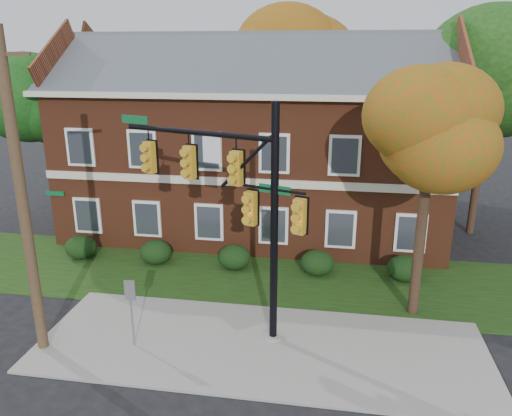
% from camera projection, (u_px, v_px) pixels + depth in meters
% --- Properties ---
extents(ground, '(120.00, 120.00, 0.00)m').
position_uv_depth(ground, '(255.00, 367.00, 14.71)').
color(ground, black).
rests_on(ground, ground).
extents(sidewalk, '(14.00, 5.00, 0.08)m').
position_uv_depth(sidewalk, '(260.00, 346.00, 15.64)').
color(sidewalk, gray).
rests_on(sidewalk, ground).
extents(grass_strip, '(30.00, 6.00, 0.04)m').
position_uv_depth(grass_strip, '(279.00, 278.00, 20.35)').
color(grass_strip, '#193811').
rests_on(grass_strip, ground).
extents(apartment_building, '(18.80, 8.80, 9.74)m').
position_uv_depth(apartment_building, '(255.00, 133.00, 24.76)').
color(apartment_building, brown).
rests_on(apartment_building, ground).
extents(hedge_far_left, '(1.40, 1.26, 1.05)m').
position_uv_depth(hedge_far_left, '(81.00, 247.00, 22.24)').
color(hedge_far_left, black).
rests_on(hedge_far_left, ground).
extents(hedge_left, '(1.40, 1.26, 1.05)m').
position_uv_depth(hedge_left, '(156.00, 252.00, 21.71)').
color(hedge_left, black).
rests_on(hedge_left, ground).
extents(hedge_center, '(1.40, 1.26, 1.05)m').
position_uv_depth(hedge_center, '(234.00, 257.00, 21.17)').
color(hedge_center, black).
rests_on(hedge_center, ground).
extents(hedge_right, '(1.40, 1.26, 1.05)m').
position_uv_depth(hedge_right, '(317.00, 263.00, 20.63)').
color(hedge_right, black).
rests_on(hedge_right, ground).
extents(hedge_far_right, '(1.40, 1.26, 1.05)m').
position_uv_depth(hedge_far_right, '(404.00, 268.00, 20.09)').
color(hedge_far_right, black).
rests_on(hedge_far_right, ground).
extents(tree_near_right, '(4.50, 4.25, 8.58)m').
position_uv_depth(tree_near_right, '(440.00, 126.00, 15.53)').
color(tree_near_right, black).
rests_on(tree_near_right, ground).
extents(tree_left_rear, '(5.40, 5.10, 8.88)m').
position_uv_depth(tree_left_rear, '(57.00, 98.00, 24.70)').
color(tree_left_rear, black).
rests_on(tree_left_rear, ground).
extents(tree_right_rear, '(6.30, 5.95, 10.62)m').
position_uv_depth(tree_right_rear, '(500.00, 68.00, 22.88)').
color(tree_right_rear, black).
rests_on(tree_right_rear, ground).
extents(tree_far_rear, '(6.84, 6.46, 11.52)m').
position_uv_depth(tree_far_rear, '(297.00, 52.00, 30.77)').
color(tree_far_rear, black).
rests_on(tree_far_rear, ground).
extents(traffic_signal, '(6.46, 2.44, 7.58)m').
position_uv_depth(traffic_signal, '(235.00, 194.00, 15.28)').
color(traffic_signal, gray).
rests_on(traffic_signal, ground).
extents(utility_pole, '(1.47, 0.47, 9.57)m').
position_uv_depth(utility_pole, '(22.00, 200.00, 14.16)').
color(utility_pole, '#453220').
rests_on(utility_pole, ground).
extents(sign_post, '(0.33, 0.07, 2.29)m').
position_uv_depth(sign_post, '(131.00, 303.00, 15.22)').
color(sign_post, slate).
rests_on(sign_post, ground).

